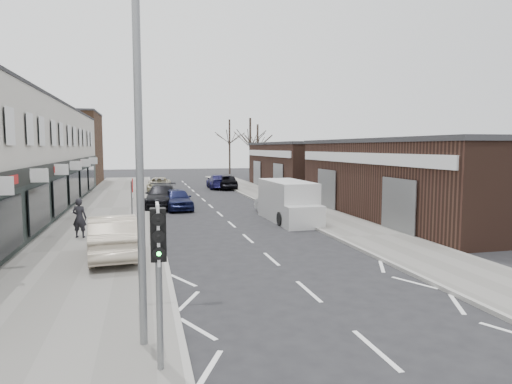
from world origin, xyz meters
TOP-DOWN VIEW (x-y plane):
  - ground at (0.00, 0.00)m, footprint 160.00×160.00m
  - pavement_left at (-6.75, 22.00)m, footprint 5.50×64.00m
  - pavement_right at (5.75, 22.00)m, footprint 3.50×64.00m
  - brick_block_far at (-13.50, 45.00)m, footprint 8.00×10.00m
  - right_unit_near at (12.50, 14.00)m, footprint 10.00×18.00m
  - right_unit_far at (12.50, 34.00)m, footprint 10.00×16.00m
  - tree_far_a at (9.00, 48.00)m, footprint 3.60×3.60m
  - tree_far_b at (11.50, 54.00)m, footprint 3.60×3.60m
  - tree_far_c at (8.50, 60.00)m, footprint 3.60×3.60m
  - traffic_light at (-4.40, -2.02)m, footprint 0.28×0.60m
  - street_lamp at (-4.53, -0.80)m, footprint 2.23×0.22m
  - warning_sign at (-5.16, 12.00)m, footprint 0.12×0.80m
  - white_van at (3.40, 14.44)m, footprint 2.19×5.93m
  - sedan_on_pavement at (-5.81, 7.30)m, footprint 2.12×4.96m
  - pedestrian at (-7.50, 11.50)m, footprint 0.76×0.61m
  - parked_car_left_a at (-2.45, 20.73)m, footprint 2.06×4.38m
  - parked_car_left_b at (-3.40, 22.05)m, footprint 2.65×5.65m
  - parked_car_left_c at (-3.21, 33.97)m, footprint 2.47×4.90m
  - parked_car_right_a at (3.34, 17.18)m, footprint 1.68×4.07m
  - parked_car_right_b at (3.50, 34.80)m, footprint 2.00×4.58m
  - parked_car_right_c at (2.73, 35.75)m, footprint 2.18×5.01m

SIDE VIEW (x-z plane):
  - ground at x=0.00m, z-range 0.00..0.00m
  - tree_far_a at x=9.00m, z-range -4.00..4.00m
  - tree_far_b at x=11.50m, z-range -3.75..3.75m
  - tree_far_c at x=8.50m, z-range -4.25..4.25m
  - pavement_left at x=-6.75m, z-range 0.00..0.12m
  - pavement_right at x=5.75m, z-range 0.00..0.12m
  - parked_car_right_a at x=3.34m, z-range 0.00..1.31m
  - parked_car_left_c at x=-3.21m, z-range 0.00..1.33m
  - parked_car_right_c at x=2.73m, z-range 0.00..1.44m
  - parked_car_left_a at x=-2.45m, z-range 0.00..1.45m
  - parked_car_right_b at x=3.50m, z-range 0.00..1.53m
  - parked_car_left_b at x=-3.40m, z-range 0.00..1.59m
  - sedan_on_pavement at x=-5.81m, z-range 0.12..1.71m
  - pedestrian at x=-7.50m, z-range 0.12..1.92m
  - white_van at x=3.40m, z-range -0.06..2.23m
  - warning_sign at x=-5.16m, z-range 0.85..3.55m
  - right_unit_near at x=12.50m, z-range 0.00..4.50m
  - right_unit_far at x=12.50m, z-range 0.00..4.50m
  - traffic_light at x=-4.40m, z-range 0.86..3.96m
  - brick_block_far at x=-13.50m, z-range 0.00..8.00m
  - street_lamp at x=-4.53m, z-range 0.62..8.62m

